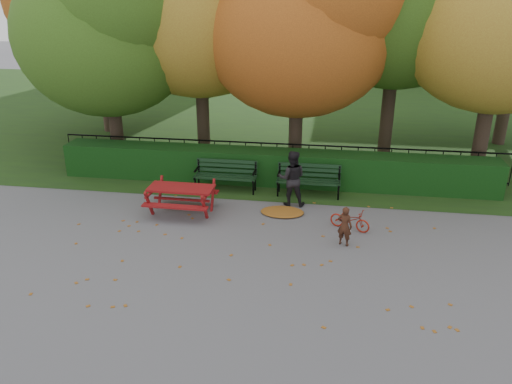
# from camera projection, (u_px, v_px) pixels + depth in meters

# --- Properties ---
(ground) EXTENTS (90.00, 90.00, 0.00)m
(ground) POSITION_uv_depth(u_px,v_px,m) (249.00, 254.00, 11.08)
(ground) COLOR #5F5E63
(ground) RESTS_ON ground
(grass_strip) EXTENTS (90.00, 90.00, 0.00)m
(grass_strip) POSITION_uv_depth(u_px,v_px,m) (297.00, 113.00, 23.90)
(grass_strip) COLOR #1D3516
(grass_strip) RESTS_ON ground
(hedge) EXTENTS (13.00, 0.90, 1.00)m
(hedge) POSITION_uv_depth(u_px,v_px,m) (274.00, 167.00, 15.02)
(hedge) COLOR black
(hedge) RESTS_ON ground
(iron_fence) EXTENTS (14.00, 0.04, 1.02)m
(iron_fence) POSITION_uv_depth(u_px,v_px,m) (277.00, 158.00, 15.74)
(iron_fence) COLOR black
(iron_fence) RESTS_ON ground
(tree_a) EXTENTS (5.88, 5.60, 7.48)m
(tree_a) POSITION_uv_depth(u_px,v_px,m) (111.00, 23.00, 15.23)
(tree_a) COLOR black
(tree_a) RESTS_ON ground
(tree_c) EXTENTS (6.30, 6.00, 8.00)m
(tree_c) POSITION_uv_depth(u_px,v_px,m) (310.00, 13.00, 14.61)
(tree_c) COLOR black
(tree_c) RESTS_ON ground
(bench_left) EXTENTS (1.80, 0.57, 0.88)m
(bench_left) POSITION_uv_depth(u_px,v_px,m) (226.00, 173.00, 14.46)
(bench_left) COLOR black
(bench_left) RESTS_ON ground
(bench_right) EXTENTS (1.80, 0.57, 0.88)m
(bench_right) POSITION_uv_depth(u_px,v_px,m) (309.00, 178.00, 14.12)
(bench_right) COLOR black
(bench_right) RESTS_ON ground
(picnic_table) EXTENTS (1.70, 1.38, 0.82)m
(picnic_table) POSITION_uv_depth(u_px,v_px,m) (181.00, 193.00, 12.94)
(picnic_table) COLOR maroon
(picnic_table) RESTS_ON ground
(leaf_pile) EXTENTS (1.15, 0.81, 0.08)m
(leaf_pile) POSITION_uv_depth(u_px,v_px,m) (282.00, 212.00, 13.10)
(leaf_pile) COLOR brown
(leaf_pile) RESTS_ON ground
(leaf_scatter) EXTENTS (9.00, 5.70, 0.01)m
(leaf_scatter) POSITION_uv_depth(u_px,v_px,m) (251.00, 247.00, 11.35)
(leaf_scatter) COLOR brown
(leaf_scatter) RESTS_ON ground
(child) EXTENTS (0.40, 0.33, 0.95)m
(child) POSITION_uv_depth(u_px,v_px,m) (345.00, 226.00, 11.32)
(child) COLOR #3C1F13
(child) RESTS_ON ground
(adult) EXTENTS (0.77, 0.62, 1.53)m
(adult) POSITION_uv_depth(u_px,v_px,m) (292.00, 178.00, 13.35)
(adult) COLOR black
(adult) RESTS_ON ground
(bicycle) EXTENTS (1.07, 0.72, 0.53)m
(bicycle) POSITION_uv_depth(u_px,v_px,m) (350.00, 219.00, 12.13)
(bicycle) COLOR #9C1C0E
(bicycle) RESTS_ON ground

